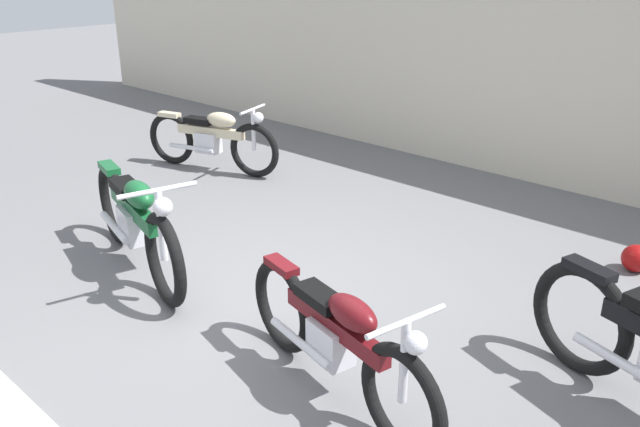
# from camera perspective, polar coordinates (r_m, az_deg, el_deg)

# --- Properties ---
(ground_plane) EXTENTS (40.00, 40.00, 0.00)m
(ground_plane) POSITION_cam_1_polar(r_m,az_deg,el_deg) (5.24, -5.17, -8.22)
(ground_plane) COLOR slate
(building_wall) EXTENTS (18.00, 0.30, 2.80)m
(building_wall) POSITION_cam_1_polar(r_m,az_deg,el_deg) (8.25, 18.29, 12.46)
(building_wall) COLOR beige
(building_wall) RESTS_ON ground_plane
(curb_strip) EXTENTS (18.00, 0.24, 0.12)m
(curb_strip) POSITION_cam_1_polar(r_m,az_deg,el_deg) (4.39, -25.08, -16.36)
(curb_strip) COLOR #B7B2A8
(curb_strip) RESTS_ON ground_plane
(helmet) EXTENTS (0.25, 0.25, 0.25)m
(helmet) POSITION_cam_1_polar(r_m,az_deg,el_deg) (6.36, 26.09, -3.57)
(helmet) COLOR maroon
(helmet) RESTS_ON ground_plane
(motorcycle_cream) EXTENTS (1.90, 0.77, 0.88)m
(motorcycle_cream) POSITION_cam_1_polar(r_m,az_deg,el_deg) (8.38, -9.49, 6.55)
(motorcycle_cream) COLOR black
(motorcycle_cream) RESTS_ON ground_plane
(motorcycle_green) EXTENTS (2.15, 0.83, 0.99)m
(motorcycle_green) POSITION_cam_1_polar(r_m,az_deg,el_deg) (5.82, -15.92, -0.58)
(motorcycle_green) COLOR black
(motorcycle_green) RESTS_ON ground_plane
(motorcycle_maroon) EXTENTS (1.90, 0.65, 0.87)m
(motorcycle_maroon) POSITION_cam_1_polar(r_m,az_deg,el_deg) (4.08, 1.47, -10.95)
(motorcycle_maroon) COLOR black
(motorcycle_maroon) RESTS_ON ground_plane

